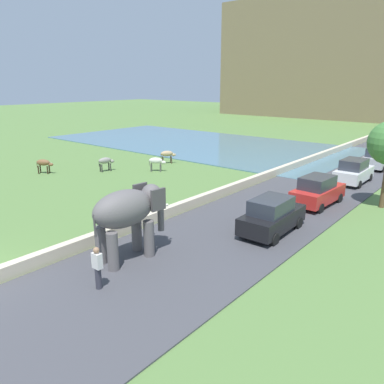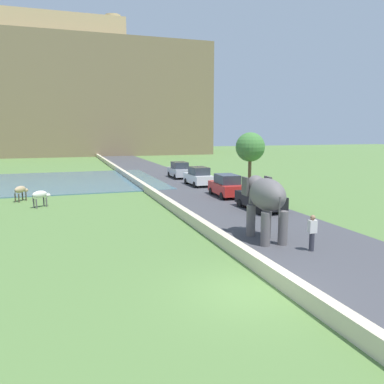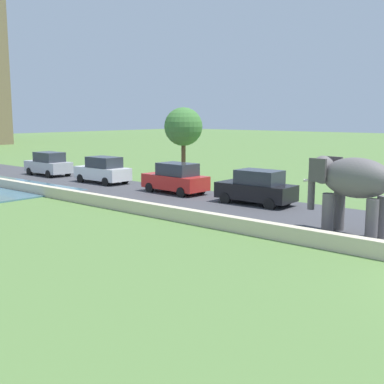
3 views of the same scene
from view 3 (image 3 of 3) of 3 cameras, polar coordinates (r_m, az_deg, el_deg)
road_surface at (r=29.61m, az=-8.25°, el=0.08°), size 7.00×120.00×0.06m
barrier_wall at (r=25.66m, az=-11.70°, el=-0.78°), size 0.40×110.00×0.58m
elephant at (r=19.30m, az=17.90°, el=1.04°), size 1.64×3.53×2.99m
car_black at (r=25.07m, az=7.49°, el=0.50°), size 1.87×4.04×1.80m
car_white at (r=33.20m, az=-10.30°, el=2.49°), size 1.80×4.00×1.80m
car_red at (r=28.44m, az=-1.91°, el=1.57°), size 1.95×4.08×1.80m
car_silver at (r=38.28m, az=-16.29°, el=3.12°), size 1.86×4.03×1.80m
tree_near at (r=31.90m, az=-1.00°, el=7.52°), size 2.47×2.47×5.02m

